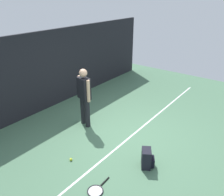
{
  "coord_description": "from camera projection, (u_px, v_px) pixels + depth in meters",
  "views": [
    {
      "loc": [
        -4.43,
        -2.97,
        3.55
      ],
      "look_at": [
        0.0,
        0.4,
        1.0
      ],
      "focal_mm": 37.26,
      "sensor_mm": 36.0,
      "label": 1
    }
  ],
  "objects": [
    {
      "name": "ground_plane",
      "position": [
        124.0,
        135.0,
        6.32
      ],
      "size": [
        12.0,
        12.0,
        0.0
      ],
      "primitive_type": "plane",
      "color": "#4C7556"
    },
    {
      "name": "tennis_ball_near_player",
      "position": [
        71.0,
        159.0,
        5.35
      ],
      "size": [
        0.07,
        0.07,
        0.07
      ],
      "primitive_type": "sphere",
      "color": "#CCE033",
      "rests_on": "ground"
    },
    {
      "name": "tennis_player",
      "position": [
        84.0,
        94.0,
        6.42
      ],
      "size": [
        0.31,
        0.52,
        1.7
      ],
      "rotation": [
        0.0,
        0.0,
        -1.82
      ],
      "color": "black",
      "rests_on": "ground"
    },
    {
      "name": "back_fence",
      "position": [
        48.0,
        71.0,
        7.45
      ],
      "size": [
        10.0,
        0.1,
        2.5
      ],
      "primitive_type": "cube",
      "color": "black",
      "rests_on": "ground"
    },
    {
      "name": "backpack",
      "position": [
        147.0,
        159.0,
        5.11
      ],
      "size": [
        0.37,
        0.38,
        0.44
      ],
      "rotation": [
        0.0,
        0.0,
        0.57
      ],
      "color": "black",
      "rests_on": "ground"
    },
    {
      "name": "court_line",
      "position": [
        130.0,
        137.0,
        6.21
      ],
      "size": [
        9.0,
        0.05,
        0.0
      ],
      "primitive_type": "cube",
      "color": "white",
      "rests_on": "ground"
    },
    {
      "name": "tennis_racket",
      "position": [
        96.0,
        190.0,
        4.55
      ],
      "size": [
        0.62,
        0.33,
        0.03
      ],
      "rotation": [
        0.0,
        0.0,
        3.17
      ],
      "color": "black",
      "rests_on": "ground"
    }
  ]
}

